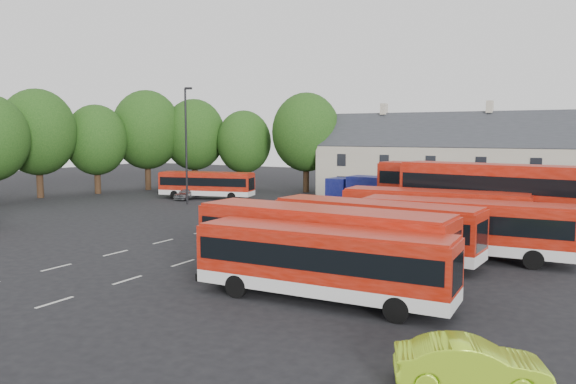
# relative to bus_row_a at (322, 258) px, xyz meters

# --- Properties ---
(ground) EXTENTS (140.00, 140.00, 0.00)m
(ground) POSITION_rel_bus_row_a_xyz_m (-14.45, 8.56, -1.82)
(ground) COLOR black
(ground) RESTS_ON ground
(lane_markings) EXTENTS (5.15, 33.80, 0.01)m
(lane_markings) POSITION_rel_bus_row_a_xyz_m (-11.95, 10.56, -1.81)
(lane_markings) COLOR beige
(lane_markings) RESTS_ON ground
(treeline) EXTENTS (29.92, 32.59, 12.01)m
(treeline) POSITION_rel_bus_row_a_xyz_m (-35.19, 27.92, 4.86)
(treeline) COLOR black
(treeline) RESTS_ON ground
(terrace_houses) EXTENTS (35.70, 7.13, 10.06)m
(terrace_houses) POSITION_rel_bus_row_a_xyz_m (-0.45, 38.56, 2.04)
(terrace_houses) COLOR beige
(terrace_houses) RESTS_ON ground
(bus_row_a) EXTENTS (10.80, 2.87, 3.03)m
(bus_row_a) POSITION_rel_bus_row_a_xyz_m (0.00, 0.00, 0.00)
(bus_row_a) COLOR silver
(bus_row_a) RESTS_ON ground
(bus_row_b) EXTENTS (12.26, 3.18, 3.44)m
(bus_row_b) POSITION_rel_bus_row_a_xyz_m (-1.44, 2.77, 0.25)
(bus_row_b) COLOR silver
(bus_row_b) RESTS_ON ground
(bus_row_c) EXTENTS (11.41, 3.33, 3.18)m
(bus_row_c) POSITION_rel_bus_row_a_xyz_m (-0.82, 8.14, 0.09)
(bus_row_c) COLOR silver
(bus_row_c) RESTS_ON ground
(bus_row_d) EXTENTS (11.36, 3.19, 3.18)m
(bus_row_d) POSITION_rel_bus_row_a_xyz_m (3.24, 11.10, 0.09)
(bus_row_d) COLOR silver
(bus_row_d) RESTS_ON ground
(bus_row_e) EXTENTS (11.64, 3.51, 3.24)m
(bus_row_e) POSITION_rel_bus_row_a_xyz_m (0.47, 15.25, 0.13)
(bus_row_e) COLOR silver
(bus_row_e) RESTS_ON ground
(bus_dd_south) EXTENTS (12.13, 4.55, 4.86)m
(bus_dd_south) POSITION_rel_bus_row_a_xyz_m (3.33, 18.33, 0.95)
(bus_dd_south) COLOR silver
(bus_dd_south) RESTS_ON ground
(bus_dd_north) EXTENTS (11.50, 4.18, 4.61)m
(bus_dd_north) POSITION_rel_bus_row_a_xyz_m (-0.07, 22.17, 0.81)
(bus_dd_north) COLOR silver
(bus_dd_north) RESTS_ON ground
(bus_north) EXTENTS (10.20, 4.62, 2.81)m
(bus_north) POSITION_rel_bus_row_a_xyz_m (-26.38, 26.46, -0.13)
(bus_north) COLOR silver
(bus_north) RESTS_ON ground
(box_truck) EXTENTS (7.39, 2.89, 3.16)m
(box_truck) POSITION_rel_bus_row_a_xyz_m (-7.88, 25.25, -0.05)
(box_truck) COLOR black
(box_truck) RESTS_ON ground
(silver_car) EXTENTS (2.09, 3.84, 1.24)m
(silver_car) POSITION_rel_bus_row_a_xyz_m (-27.94, 25.17, -1.20)
(silver_car) COLOR #9EA1A6
(silver_car) RESTS_ON ground
(lime_car) EXTENTS (4.29, 2.84, 1.33)m
(lime_car) POSITION_rel_bus_row_a_xyz_m (6.91, -5.04, -1.15)
(lime_car) COLOR #A3D620
(lime_car) RESTS_ON ground
(lamppost) EXTENTS (0.77, 0.47, 11.19)m
(lamppost) POSITION_rel_bus_row_a_xyz_m (-25.23, 21.96, 4.15)
(lamppost) COLOR black
(lamppost) RESTS_ON ground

